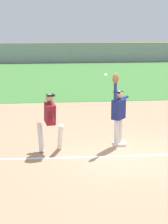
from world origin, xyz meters
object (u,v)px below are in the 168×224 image
at_px(fielder, 118,110).
at_px(runner, 50,118).
at_px(first_base, 119,143).
at_px(parked_car_white, 132,53).
at_px(baseball, 106,75).
at_px(parked_car_red, 68,52).
at_px(parked_car_blue, 9,54).

distance_m(fielder, runner, 2.09).
relative_size(first_base, parked_car_white, 0.09).
distance_m(first_base, baseball, 2.20).
bearing_deg(baseball, first_base, -9.88).
distance_m(first_base, parked_car_red, 27.58).
bearing_deg(first_base, parked_car_red, 90.01).
bearing_deg(parked_car_blue, first_base, -81.10).
distance_m(parked_car_blue, parked_car_red, 6.04).
bearing_deg(baseball, runner, -166.17).
bearing_deg(parked_car_blue, parked_car_red, 4.29).
xyz_separation_m(baseball, parked_car_white, (7.03, 26.60, -1.51)).
bearing_deg(parked_car_white, baseball, -102.61).
distance_m(first_base, parked_car_blue, 27.40).
height_order(first_base, parked_car_blue, parked_car_blue).
relative_size(first_base, fielder, 0.17).
bearing_deg(baseball, parked_car_red, 89.07).
height_order(runner, parked_car_red, runner).
bearing_deg(runner, baseball, 1.97).
bearing_deg(baseball, parked_car_white, 75.19).
xyz_separation_m(runner, parked_car_red, (2.13, 27.91, -0.32)).
xyz_separation_m(runner, parked_car_white, (8.72, 27.01, -0.32)).
xyz_separation_m(fielder, baseball, (-0.38, 0.14, 1.07)).
bearing_deg(runner, first_base, -2.91).
bearing_deg(parked_car_blue, fielder, -81.28).
bearing_deg(parked_car_white, parked_car_red, 174.43).
height_order(fielder, parked_car_red, fielder).
bearing_deg(parked_car_white, parked_car_blue, -178.06).
height_order(baseball, parked_car_white, baseball).
xyz_separation_m(fielder, runner, (-2.06, -0.28, -0.12)).
bearing_deg(first_base, baseball, 170.12).
xyz_separation_m(runner, baseball, (1.69, 0.41, 1.19)).
distance_m(runner, baseball, 2.11).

